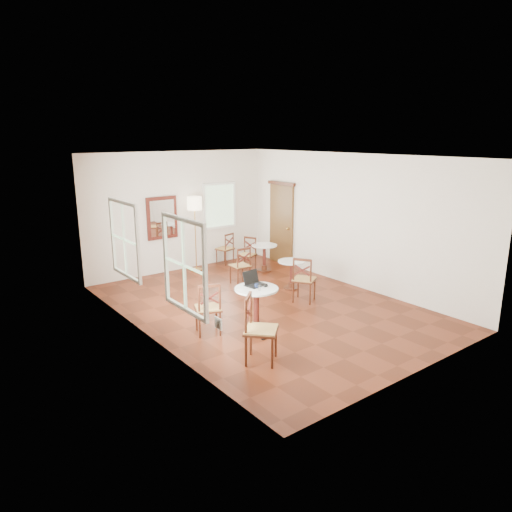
{
  "coord_description": "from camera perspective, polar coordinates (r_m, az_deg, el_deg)",
  "views": [
    {
      "loc": [
        -5.64,
        -7.08,
        3.39
      ],
      "look_at": [
        0.0,
        0.3,
        1.0
      ],
      "focal_mm": 33.2,
      "sensor_mm": 36.0,
      "label": 1
    }
  ],
  "objects": [
    {
      "name": "room_shell",
      "position": [
        9.35,
        -0.19,
        5.19
      ],
      "size": [
        5.02,
        7.02,
        3.01
      ],
      "color": "silver",
      "rests_on": "ground"
    },
    {
      "name": "chair_mid_a",
      "position": [
        10.95,
        -1.85,
        -1.17
      ],
      "size": [
        0.44,
        0.44,
        0.89
      ],
      "rotation": [
        0.0,
        0.0,
        3.07
      ],
      "color": "#4C2213",
      "rests_on": "ground"
    },
    {
      "name": "power_adapter",
      "position": [
        8.19,
        0.95,
        -9.9
      ],
      "size": [
        0.09,
        0.05,
        0.03
      ],
      "primitive_type": "cube",
      "color": "black",
      "rests_on": "ground"
    },
    {
      "name": "mouse",
      "position": [
        8.28,
        1.17,
        -3.62
      ],
      "size": [
        0.1,
        0.06,
        0.04
      ],
      "primitive_type": "ellipsoid",
      "rotation": [
        0.0,
        0.0,
        -0.01
      ],
      "color": "black",
      "rests_on": "cafe_table_near"
    },
    {
      "name": "laptop",
      "position": [
        8.37,
        -0.29,
        -3.1
      ],
      "size": [
        0.38,
        0.34,
        0.25
      ],
      "rotation": [
        0.0,
        0.0,
        0.14
      ],
      "color": "black",
      "rests_on": "cafe_table_near"
    },
    {
      "name": "chair_back_b",
      "position": [
        12.07,
        -1.02,
        0.21
      ],
      "size": [
        0.52,
        0.52,
        0.85
      ],
      "rotation": [
        0.0,
        0.0,
        -1.13
      ],
      "color": "#4C2213",
      "rests_on": "ground"
    },
    {
      "name": "cafe_table_back",
      "position": [
        12.03,
        1.0,
        0.15
      ],
      "size": [
        0.65,
        0.65,
        0.68
      ],
      "color": "#4C2213",
      "rests_on": "ground"
    },
    {
      "name": "chair_mid_b",
      "position": [
        9.86,
        5.79,
        -2.82
      ],
      "size": [
        0.61,
        0.61,
        0.96
      ],
      "rotation": [
        0.0,
        0.0,
        2.12
      ],
      "color": "#4C2213",
      "rests_on": "ground"
    },
    {
      "name": "navy_mug",
      "position": [
        8.21,
        0.08,
        -3.6
      ],
      "size": [
        0.1,
        0.07,
        0.08
      ],
      "color": "black",
      "rests_on": "cafe_table_near"
    },
    {
      "name": "cafe_table_mid",
      "position": [
        10.67,
        4.3,
        -1.87
      ],
      "size": [
        0.62,
        0.62,
        0.65
      ],
      "color": "#4C2213",
      "rests_on": "ground"
    },
    {
      "name": "cafe_table_near",
      "position": [
        8.32,
        0.05,
        -5.89
      ],
      "size": [
        0.77,
        0.77,
        0.81
      ],
      "color": "#4C2213",
      "rests_on": "ground"
    },
    {
      "name": "chair_back_a",
      "position": [
        12.7,
        -3.7,
        0.91
      ],
      "size": [
        0.48,
        0.48,
        0.85
      ],
      "rotation": [
        0.0,
        0.0,
        3.4
      ],
      "color": "#4C2213",
      "rests_on": "ground"
    },
    {
      "name": "chair_near_b",
      "position": [
        7.26,
        0.4,
        -8.82
      ],
      "size": [
        0.69,
        0.69,
        1.06
      ],
      "rotation": [
        0.0,
        0.0,
        0.75
      ],
      "color": "#4C2213",
      "rests_on": "ground"
    },
    {
      "name": "water_glass",
      "position": [
        8.09,
        0.44,
        -3.85
      ],
      "size": [
        0.05,
        0.05,
        0.09
      ],
      "primitive_type": "cylinder",
      "color": "white",
      "rests_on": "cafe_table_near"
    },
    {
      "name": "floor_lamp",
      "position": [
        11.94,
        -7.41,
        5.72
      ],
      "size": [
        0.37,
        0.37,
        1.9
      ],
      "color": "#BF8C3F",
      "rests_on": "ground"
    },
    {
      "name": "ground",
      "position": [
        9.67,
        1.09,
        -6.1
      ],
      "size": [
        7.0,
        7.0,
        0.0
      ],
      "primitive_type": "plane",
      "color": "#5A210F",
      "rests_on": "ground"
    },
    {
      "name": "chair_near_a",
      "position": [
        8.29,
        -5.79,
        -6.26
      ],
      "size": [
        0.57,
        0.57,
        0.95
      ],
      "rotation": [
        0.0,
        0.0,
        2.76
      ],
      "color": "#4C2213",
      "rests_on": "ground"
    }
  ]
}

